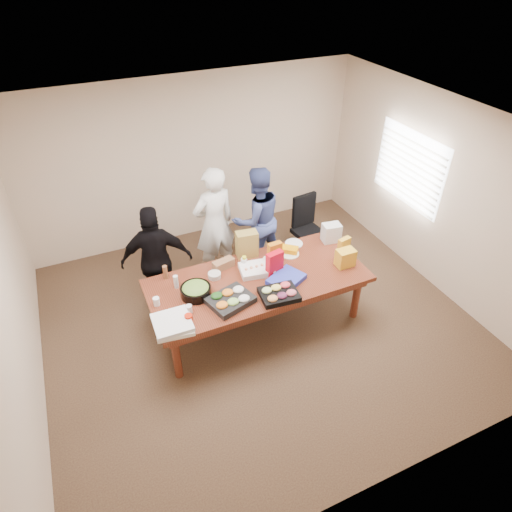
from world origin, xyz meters
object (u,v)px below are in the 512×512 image
person_right (257,219)px  salad_bowl (196,291)px  conference_table (258,300)px  sheet_cake (257,269)px  person_center (214,224)px  office_chair (309,230)px

person_right → salad_bowl: (-1.35, -1.18, -0.02)m
conference_table → salad_bowl: bearing=178.3°
person_right → sheet_cake: bearing=61.2°
person_center → person_right: bearing=167.9°
office_chair → person_center: person_center is taller
sheet_cake → person_right: bearing=75.1°
office_chair → sheet_cake: 1.63m
person_right → sheet_cake: (-0.49, -1.07, -0.04)m
office_chair → person_center: 1.56m
sheet_cake → salad_bowl: bearing=-162.6°
conference_table → person_right: bearing=66.4°
person_right → salad_bowl: size_ratio=4.42×
conference_table → person_right: size_ratio=1.69×
person_right → office_chair: bearing=165.3°
office_chair → salad_bowl: (-2.18, -1.03, 0.32)m
person_right → sheet_cake: size_ratio=3.89×
office_chair → sheet_cake: (-1.32, -0.91, 0.29)m
person_right → sheet_cake: person_right is taller
conference_table → salad_bowl: salad_bowl is taller
office_chair → salad_bowl: size_ratio=2.64×
office_chair → conference_table: bearing=-149.4°
office_chair → person_center: (-1.50, 0.19, 0.40)m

